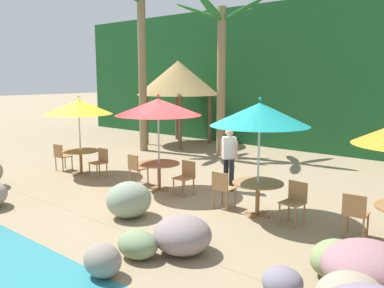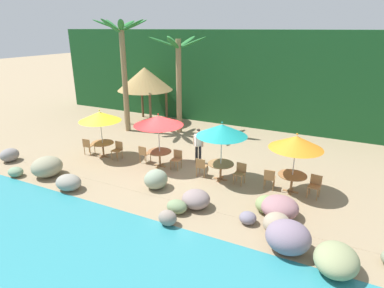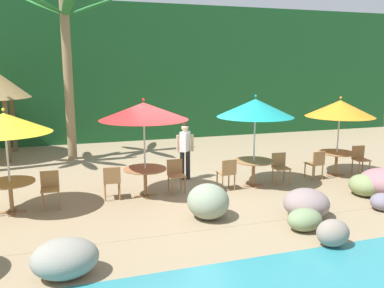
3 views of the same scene
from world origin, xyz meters
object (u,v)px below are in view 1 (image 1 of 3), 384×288
object	(u,v)px
dining_table_yellow	(81,154)
chair_teal_seaward	(295,200)
chair_red_seaward	(186,175)
waiter_in_white	(229,154)
umbrella_yellow	(79,107)
chair_red_inland	(136,167)
chair_orange_inland	(355,212)
dining_table_teal	(258,188)
chair_teal_inland	(222,187)
chair_yellow_seaward	(100,161)
umbrella_teal	(260,114)
umbrella_red	(158,107)
palm_tree_nearest	(142,38)
palm_tree_second	(221,55)
palapa_hut	(178,78)
dining_table_red	(159,168)
chair_yellow_inland	(61,155)

from	to	relation	value
dining_table_yellow	chair_teal_seaward	size ratio (longest dim) A/B	1.26
chair_red_seaward	chair_teal_seaward	distance (m)	3.06
chair_red_seaward	waiter_in_white	bearing A→B (deg)	61.34
umbrella_yellow	chair_red_inland	size ratio (longest dim) A/B	2.78
chair_orange_inland	dining_table_teal	bearing A→B (deg)	-179.07
chair_teal_seaward	chair_red_seaward	bearing A→B (deg)	177.47
chair_teal_inland	chair_yellow_seaward	bearing A→B (deg)	179.46
dining_table_teal	chair_red_inland	bearing A→B (deg)	179.81
umbrella_teal	umbrella_red	bearing A→B (deg)	178.98
umbrella_yellow	chair_yellow_seaward	bearing A→B (deg)	6.61
chair_red_seaward	chair_teal_seaward	xyz separation A→B (m)	(3.06, -0.14, 0.00)
chair_red_seaward	umbrella_teal	xyz separation A→B (m)	(2.21, -0.16, 1.69)
palm_tree_nearest	chair_red_inland	bearing A→B (deg)	-45.13
umbrella_teal	palm_tree_second	xyz separation A→B (m)	(-4.77, 5.08, 1.58)
palm_tree_nearest	waiter_in_white	xyz separation A→B (m)	(6.16, -2.69, -3.50)
umbrella_red	chair_red_seaward	world-z (taller)	umbrella_red
chair_yellow_seaward	palm_tree_second	xyz separation A→B (m)	(0.61, 5.17, 3.27)
chair_teal_seaward	chair_orange_inland	size ratio (longest dim) A/B	1.00
chair_red_seaward	palapa_hut	bearing A→B (deg)	133.59
umbrella_red	chair_red_inland	distance (m)	1.90
chair_orange_inland	dining_table_yellow	bearing A→B (deg)	-178.47
waiter_in_white	chair_red_inland	bearing A→B (deg)	-152.08
umbrella_teal	chair_teal_seaward	xyz separation A→B (m)	(0.85, 0.03, -1.69)
dining_table_yellow	umbrella_red	size ratio (longest dim) A/B	0.43
dining_table_red	chair_yellow_seaward	bearing A→B (deg)	-176.44
umbrella_yellow	umbrella_red	size ratio (longest dim) A/B	0.95
chair_red_seaward	waiter_in_white	size ratio (longest dim) A/B	0.51
dining_table_red	chair_red_inland	bearing A→B (deg)	-177.23
dining_table_yellow	umbrella_red	distance (m)	3.55
chair_teal_seaward	umbrella_red	bearing A→B (deg)	179.62
chair_orange_inland	palapa_hut	world-z (taller)	palapa_hut
dining_table_yellow	dining_table_teal	distance (m)	6.22
chair_teal_inland	palapa_hut	distance (m)	9.69
chair_red_seaward	dining_table_teal	world-z (taller)	chair_red_seaward
chair_orange_inland	waiter_in_white	distance (m)	3.91
dining_table_yellow	chair_yellow_seaward	size ratio (longest dim) A/B	1.26
chair_red_seaward	palm_tree_second	distance (m)	6.43
umbrella_yellow	chair_teal_inland	bearing A→B (deg)	0.60
chair_orange_inland	waiter_in_white	bearing A→B (deg)	162.17
chair_red_inland	palapa_hut	world-z (taller)	palapa_hut
chair_yellow_inland	waiter_in_white	size ratio (longest dim) A/B	0.51
chair_teal_inland	umbrella_yellow	bearing A→B (deg)	-179.40
dining_table_yellow	chair_red_seaward	bearing A→B (deg)	5.01
chair_teal_inland	palm_tree_second	xyz separation A→B (m)	(-3.92, 5.21, 3.27)
dining_table_teal	chair_orange_inland	distance (m)	2.07
dining_table_yellow	umbrella_red	world-z (taller)	umbrella_red
umbrella_teal	dining_table_red	bearing A→B (deg)	178.98
umbrella_yellow	chair_teal_inland	world-z (taller)	umbrella_yellow
dining_table_yellow	dining_table_red	bearing A→B (deg)	4.38
chair_yellow_seaward	umbrella_red	size ratio (longest dim) A/B	0.34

